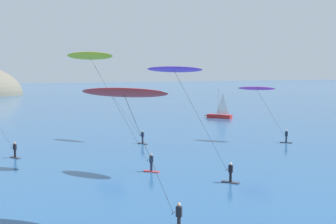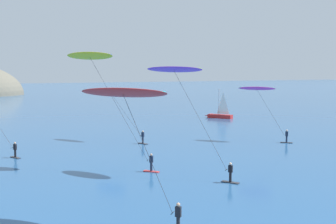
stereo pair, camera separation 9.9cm
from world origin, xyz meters
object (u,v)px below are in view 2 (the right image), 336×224
Objects in this scene: kitesurfer_blue at (113,95)px; kitesurfer_purple at (178,76)px; kitesurfer_yellow at (95,65)px; kitesurfer_red at (127,102)px; sailboat_near at (219,115)px; kitesurfer_magenta at (260,93)px.

kitesurfer_purple is (-0.41, -19.91, 2.74)m from kitesurfer_blue.
kitesurfer_yellow is 1.50× the size of kitesurfer_blue.
kitesurfer_blue is 0.88× the size of kitesurfer_red.
kitesurfer_yellow is at bearing -136.35° from sailboat_near.
kitesurfer_red is 1.16× the size of kitesurfer_magenta.
kitesurfer_red is (-8.04, -9.59, -1.33)m from kitesurfer_purple.
kitesurfer_yellow is 16.26m from kitesurfer_blue.
sailboat_near is 46.67m from kitesurfer_purple.
sailboat_near is 32.27m from kitesurfer_blue.
kitesurfer_purple is (-27.26, -36.99, 8.13)m from sailboat_near.
kitesurfer_blue is at bearing 74.01° from kitesurfer_red.
kitesurfer_magenta is (25.68, 21.19, -1.10)m from kitesurfer_red.
kitesurfer_yellow is (-33.13, -31.60, 9.12)m from sailboat_near.
sailboat_near is at bearing 43.65° from kitesurfer_yellow.
sailboat_near is at bearing 69.24° from kitesurfer_magenta.
kitesurfer_magenta is at bearing -25.74° from kitesurfer_blue.
kitesurfer_purple reaches higher than kitesurfer_red.
sailboat_near is at bearing 53.61° from kitesurfer_purple.
kitesurfer_magenta is (17.64, 11.61, -2.42)m from kitesurfer_purple.
kitesurfer_purple is 1.16× the size of kitesurfer_red.
sailboat_near is 27.74m from kitesurfer_magenta.
sailboat_near is 0.77× the size of kitesurfer_blue.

